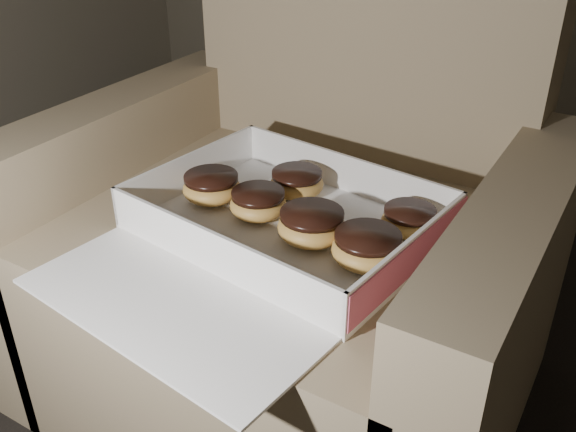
# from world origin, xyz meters

# --- Properties ---
(armchair) EXTENTS (0.86, 0.72, 0.90)m
(armchair) POSITION_xyz_m (-0.56, 0.91, 0.28)
(armchair) COLOR #887757
(armchair) RESTS_ON floor
(bakery_box) EXTENTS (0.51, 0.57, 0.07)m
(bakery_box) POSITION_xyz_m (-0.52, 0.76, 0.42)
(bakery_box) COLOR white
(bakery_box) RESTS_ON armchair
(donut_a) EXTENTS (0.10, 0.10, 0.05)m
(donut_a) POSITION_xyz_m (-0.37, 0.78, 0.44)
(donut_a) COLOR gold
(donut_a) RESTS_ON bakery_box
(donut_b) EXTENTS (0.09, 0.09, 0.05)m
(donut_b) POSITION_xyz_m (-0.56, 0.91, 0.43)
(donut_b) COLOR gold
(donut_b) RESTS_ON bakery_box
(donut_c) EXTENTS (0.10, 0.10, 0.05)m
(donut_c) POSITION_xyz_m (-0.68, 0.82, 0.44)
(donut_c) COLOR gold
(donut_c) RESTS_ON bakery_box
(donut_d) EXTENTS (0.09, 0.09, 0.04)m
(donut_d) POSITION_xyz_m (-0.35, 0.89, 0.43)
(donut_d) COLOR gold
(donut_d) RESTS_ON bakery_box
(donut_e) EXTENTS (0.09, 0.09, 0.05)m
(donut_e) POSITION_xyz_m (-0.58, 0.81, 0.43)
(donut_e) COLOR gold
(donut_e) RESTS_ON bakery_box
(donut_f) EXTENTS (0.11, 0.11, 0.05)m
(donut_f) POSITION_xyz_m (-0.47, 0.79, 0.44)
(donut_f) COLOR gold
(donut_f) RESTS_ON bakery_box
(crumb_a) EXTENTS (0.01, 0.01, 0.00)m
(crumb_a) POSITION_xyz_m (-0.71, 0.82, 0.41)
(crumb_a) COLOR black
(crumb_a) RESTS_ON bakery_box
(crumb_b) EXTENTS (0.01, 0.01, 0.00)m
(crumb_b) POSITION_xyz_m (-0.66, 0.72, 0.41)
(crumb_b) COLOR black
(crumb_b) RESTS_ON bakery_box
(crumb_c) EXTENTS (0.01, 0.01, 0.00)m
(crumb_c) POSITION_xyz_m (-0.67, 0.73, 0.41)
(crumb_c) COLOR black
(crumb_c) RESTS_ON bakery_box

